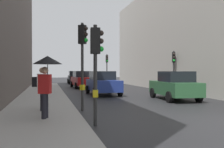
{
  "coord_description": "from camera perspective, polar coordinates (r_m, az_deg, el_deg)",
  "views": [
    {
      "loc": [
        -5.71,
        -7.76,
        1.79
      ],
      "look_at": [
        -2.01,
        6.59,
        1.6
      ],
      "focal_mm": 40.1,
      "sensor_mm": 36.0,
      "label": 1
    }
  ],
  "objects": [
    {
      "name": "ground_plane",
      "position": [
        9.81,
        21.82,
        -9.84
      ],
      "size": [
        120.0,
        120.0,
        0.0
      ],
      "primitive_type": "plane",
      "color": "#28282B"
    },
    {
      "name": "sidewalk_kerb",
      "position": [
        13.87,
        -15.78,
        -6.37
      ],
      "size": [
        3.04,
        40.0,
        0.16
      ],
      "primitive_type": "cube",
      "color": "#A8A5A0",
      "rests_on": "ground"
    },
    {
      "name": "traffic_light_near_right",
      "position": [
        11.25,
        -6.69,
        5.4
      ],
      "size": [
        0.43,
        0.4,
        3.93
      ],
      "color": "#2D2D2D",
      "rests_on": "ground"
    },
    {
      "name": "traffic_light_near_left",
      "position": [
        8.16,
        -3.66,
        4.07
      ],
      "size": [
        0.44,
        0.26,
        3.28
      ],
      "color": "#2D2D2D",
      "rests_on": "ground"
    },
    {
      "name": "traffic_light_far_median",
      "position": [
        28.81,
        -1.16,
        2.25
      ],
      "size": [
        0.25,
        0.44,
        3.7
      ],
      "color": "#2D2D2D",
      "rests_on": "ground"
    },
    {
      "name": "traffic_light_mid_street",
      "position": [
        20.88,
        13.89,
        2.25
      ],
      "size": [
        0.33,
        0.45,
        3.4
      ],
      "color": "#2D2D2D",
      "rests_on": "ground"
    },
    {
      "name": "car_dark_suv",
      "position": [
        35.27,
        -8.42,
        -0.75
      ],
      "size": [
        2.11,
        4.25,
        1.76
      ],
      "color": "black",
      "rests_on": "ground"
    },
    {
      "name": "car_blue_van",
      "position": [
        18.66,
        -2.11,
        -2.07
      ],
      "size": [
        2.12,
        4.25,
        1.76
      ],
      "color": "navy",
      "rests_on": "ground"
    },
    {
      "name": "car_green_estate",
      "position": [
        15.91,
        14.08,
        -2.58
      ],
      "size": [
        2.24,
        4.31,
        1.76
      ],
      "color": "#2D6038",
      "rests_on": "ground"
    },
    {
      "name": "car_red_sedan",
      "position": [
        26.42,
        -6.79,
        -1.25
      ],
      "size": [
        2.24,
        4.31,
        1.76
      ],
      "color": "red",
      "rests_on": "ground"
    },
    {
      "name": "pedestrian_with_umbrella",
      "position": [
        8.82,
        -14.66,
        1.03
      ],
      "size": [
        1.0,
        1.0,
        2.14
      ],
      "color": "black",
      "rests_on": "sidewalk_kerb"
    },
    {
      "name": "pedestrian_with_black_backpack",
      "position": [
        10.66,
        -15.85,
        -2.67
      ],
      "size": [
        0.61,
        0.36,
        1.77
      ],
      "color": "black",
      "rests_on": "sidewalk_kerb"
    }
  ]
}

